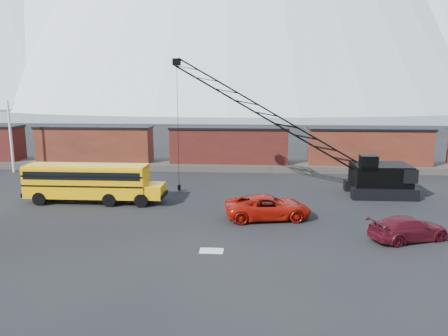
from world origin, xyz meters
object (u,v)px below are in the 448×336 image
object	(u,v)px
school_bus	(91,181)
crawler_crane	(290,127)
maroon_suv	(408,228)
red_pickup	(268,207)

from	to	relation	value
school_bus	crawler_crane	bearing A→B (deg)	14.81
school_bus	maroon_suv	size ratio (longest dim) A/B	2.24
red_pickup	maroon_suv	xyz separation A→B (m)	(8.72, -3.87, -0.11)
school_bus	crawler_crane	distance (m)	17.67
maroon_suv	school_bus	bearing A→B (deg)	51.48
maroon_suv	crawler_crane	size ratio (longest dim) A/B	0.24
school_bus	maroon_suv	bearing A→B (deg)	-17.58
red_pickup	maroon_suv	bearing A→B (deg)	-124.33
red_pickup	maroon_suv	world-z (taller)	red_pickup
school_bus	maroon_suv	world-z (taller)	school_bus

